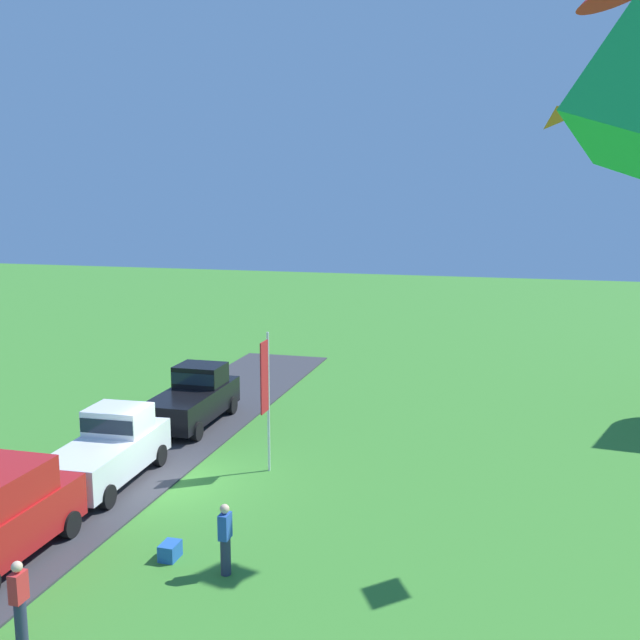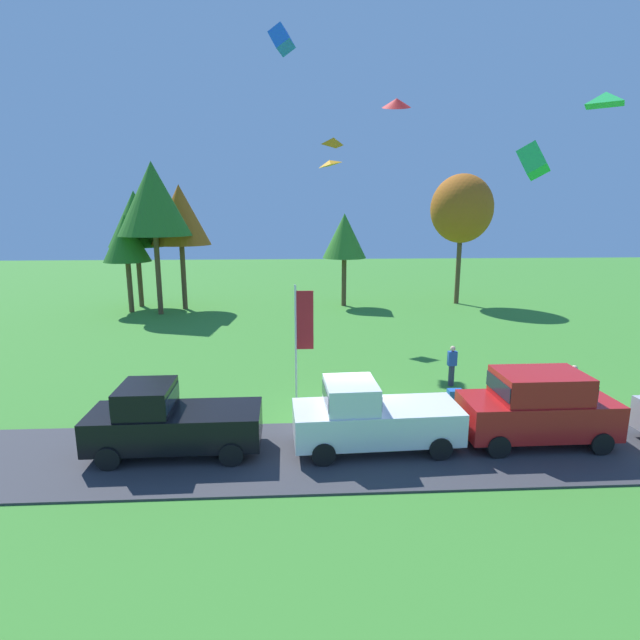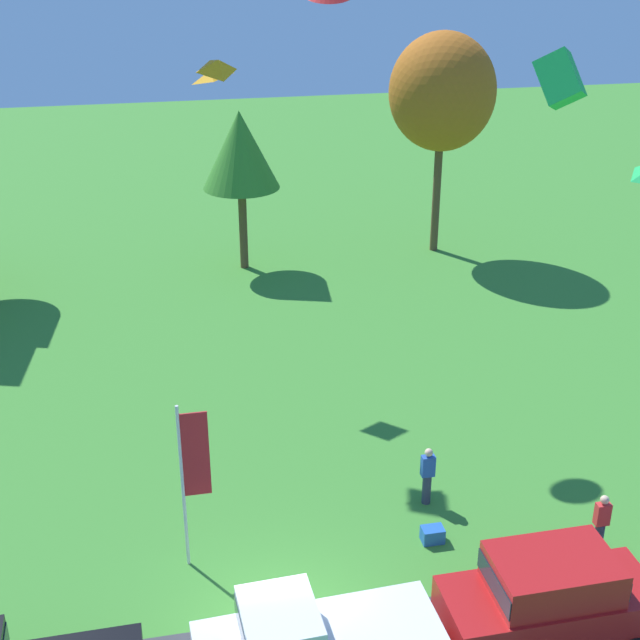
# 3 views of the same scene
# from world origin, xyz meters

# --- Properties ---
(ground_plane) EXTENTS (120.00, 120.00, 0.00)m
(ground_plane) POSITION_xyz_m (0.00, 0.00, 0.00)
(ground_plane) COLOR #3D842D
(pavement_strip) EXTENTS (36.00, 4.40, 0.06)m
(pavement_strip) POSITION_xyz_m (0.00, -2.13, 0.03)
(pavement_strip) COLOR #38383D
(pavement_strip) RESTS_ON ground
(car_pickup_by_flagpole) EXTENTS (5.02, 2.10, 2.14)m
(car_pickup_by_flagpole) POSITION_xyz_m (-5.61, -1.85, 1.11)
(car_pickup_by_flagpole) COLOR black
(car_pickup_by_flagpole) RESTS_ON ground
(car_pickup_near_entrance) EXTENTS (5.08, 2.23, 2.14)m
(car_pickup_near_entrance) POSITION_xyz_m (0.37, -1.88, 1.11)
(car_pickup_near_entrance) COLOR white
(car_pickup_near_entrance) RESTS_ON ground
(person_on_lawn) EXTENTS (0.36, 0.24, 1.71)m
(person_on_lawn) POSITION_xyz_m (8.19, 0.81, 0.88)
(person_on_lawn) COLOR #2D334C
(person_on_lawn) RESTS_ON ground
(person_beside_suv) EXTENTS (0.36, 0.24, 1.71)m
(person_beside_suv) POSITION_xyz_m (4.64, 3.63, 0.88)
(person_beside_suv) COLOR #2D334C
(person_beside_suv) RESTS_ON ground
(flag_banner) EXTENTS (0.71, 0.08, 4.47)m
(flag_banner) POSITION_xyz_m (-1.59, 2.44, 2.83)
(flag_banner) COLOR silver
(flag_banner) RESTS_ON ground
(cooler_box) EXTENTS (0.56, 0.40, 0.40)m
(cooler_box) POSITION_xyz_m (4.30, 2.05, 0.20)
(cooler_box) COLOR blue
(cooler_box) RESTS_ON ground
(kite_diamond_trailing_tail) EXTENTS (1.11, 1.06, 0.66)m
(kite_diamond_trailing_tail) POSITION_xyz_m (0.22, 10.55, 10.57)
(kite_diamond_trailing_tail) COLOR orange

